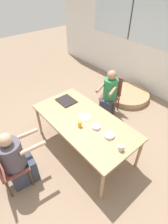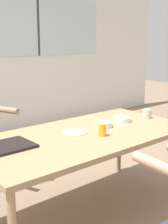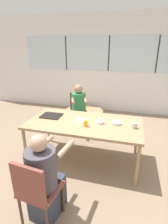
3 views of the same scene
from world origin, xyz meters
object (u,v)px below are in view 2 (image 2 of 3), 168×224
at_px(coffee_mug, 147,114).
at_px(bowl_cereal, 105,125).
at_px(bowl_white_shallow, 122,119).
at_px(juice_glass, 102,130).

bearing_deg(coffee_mug, bowl_cereal, 176.07).
xyz_separation_m(bowl_white_shallow, bowl_cereal, (-0.26, -0.02, -0.00)).
bearing_deg(bowl_white_shallow, bowl_cereal, -174.66).
height_order(bowl_white_shallow, bowl_cereal, same).
bearing_deg(bowl_cereal, coffee_mug, -3.93).
bearing_deg(coffee_mug, juice_glass, -169.48).
relative_size(juice_glass, bowl_white_shallow, 0.62).
relative_size(bowl_white_shallow, bowl_cereal, 1.19).
relative_size(juice_glass, bowl_cereal, 0.74).
xyz_separation_m(juice_glass, bowl_cereal, (0.20, 0.18, -0.03)).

